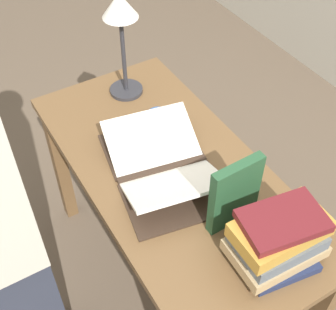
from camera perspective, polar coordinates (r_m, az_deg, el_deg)
The scene contains 7 objects.
ground_plane at distance 2.39m, azimuth 0.38°, elevation -14.47°, with size 12.00×12.00×0.00m, color brown.
reading_desk at distance 1.84m, azimuth 0.48°, elevation -4.28°, with size 1.34×0.64×0.78m.
open_book at distance 1.72m, azimuth -0.68°, elevation -1.30°, with size 0.59×0.45×0.11m.
book_stack_tall at distance 1.48m, azimuth 13.22°, elevation -9.92°, with size 0.24×0.29×0.21m.
book_standing_upright at distance 1.51m, azimuth 8.13°, elevation -4.78°, with size 0.04×0.19×0.27m.
reading_lamp at distance 1.91m, azimuth -5.78°, elevation 15.99°, with size 0.15×0.15×0.46m.
coffee_mug at distance 1.89m, azimuth -1.23°, elevation 4.16°, with size 0.11×0.08×0.08m.
Camera 1 is at (1.01, -0.62, 2.07)m, focal length 50.00 mm.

